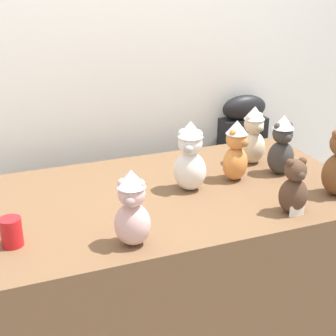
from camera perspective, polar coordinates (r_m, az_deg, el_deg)
The scene contains 11 objects.
wall_back at distance 2.81m, azimuth -5.62°, elevation 12.96°, with size 7.00×0.08×2.60m, color white.
display_table at distance 2.48m, azimuth 0.00°, elevation -10.96°, with size 1.74×0.98×0.78m, color brown.
instrument_case at distance 3.20m, azimuth 8.08°, elevation -0.71°, with size 0.28×0.12×1.02m.
teddy_bear_charcoal at distance 2.50m, azimuth 12.59°, elevation 2.46°, with size 0.13×0.12×0.29m.
teddy_bear_blush at distance 1.83m, azimuth -4.04°, elevation -4.59°, with size 0.17×0.16×0.30m.
teddy_bear_ginger at distance 2.40m, azimuth 7.59°, elevation 1.86°, with size 0.17×0.16×0.29m.
teddy_bear_cocoa at distance 2.14m, azimuth 13.90°, elevation -2.13°, with size 0.13×0.11×0.24m.
teddy_bear_cream at distance 2.61m, azimuth 9.51°, elevation 3.57°, with size 0.15×0.14×0.30m.
teddy_bear_snow at distance 2.26m, azimuth 2.48°, elevation 1.24°, with size 0.19×0.18×0.32m.
party_cup_red at distance 1.95m, azimuth -17.10°, elevation -6.86°, with size 0.08×0.08×0.11m, color red.
name_card_front_middle at distance 2.15m, azimuth 14.22°, elevation -4.61°, with size 0.07×0.01×0.05m, color white.
Camera 1 is at (-0.75, -1.68, 1.76)m, focal length 54.54 mm.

